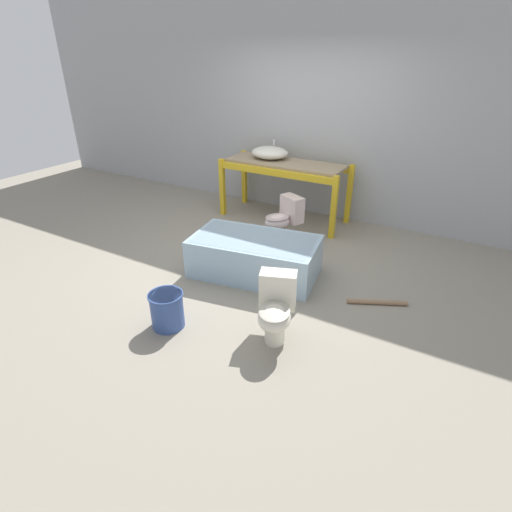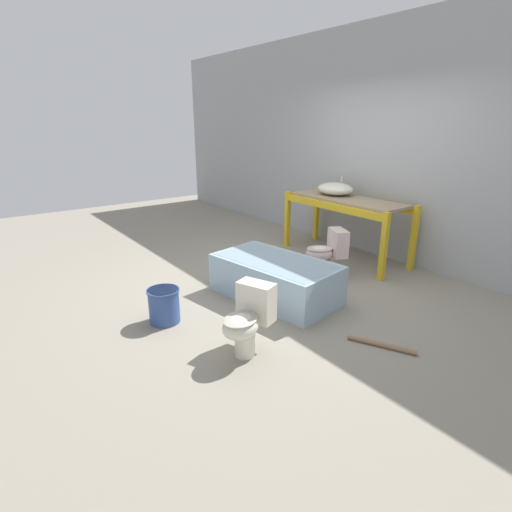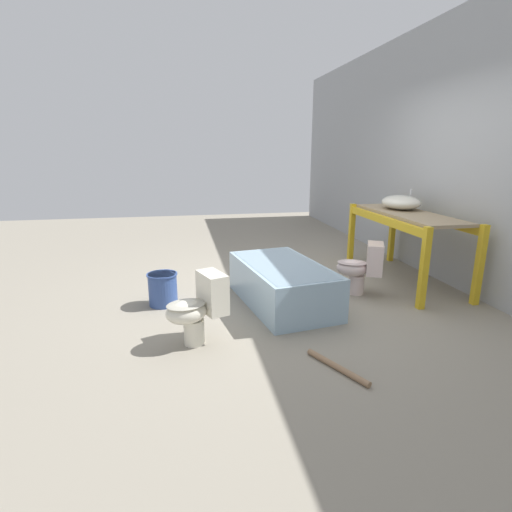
{
  "view_description": "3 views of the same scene",
  "coord_description": "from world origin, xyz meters",
  "px_view_note": "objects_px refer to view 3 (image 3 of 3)",
  "views": [
    {
      "loc": [
        2.34,
        -3.85,
        2.31
      ],
      "look_at": [
        0.55,
        -0.75,
        0.46
      ],
      "focal_mm": 28.0,
      "sensor_mm": 36.0,
      "label": 1
    },
    {
      "loc": [
        3.52,
        -3.06,
        1.92
      ],
      "look_at": [
        0.28,
        -0.61,
        0.53
      ],
      "focal_mm": 28.0,
      "sensor_mm": 36.0,
      "label": 2
    },
    {
      "loc": [
        4.25,
        -1.41,
        1.61
      ],
      "look_at": [
        0.55,
        -0.7,
        0.61
      ],
      "focal_mm": 28.0,
      "sensor_mm": 36.0,
      "label": 3
    }
  ],
  "objects_px": {
    "toilet_far": "(198,307)",
    "bucket_white": "(163,288)",
    "bathtub_main": "(282,281)",
    "toilet_near": "(361,266)",
    "sink_basin": "(401,202)"
  },
  "relations": [
    {
      "from": "bathtub_main",
      "to": "toilet_far",
      "type": "height_order",
      "value": "toilet_far"
    },
    {
      "from": "bathtub_main",
      "to": "sink_basin",
      "type": "bearing_deg",
      "value": 104.26
    },
    {
      "from": "toilet_far",
      "to": "toilet_near",
      "type": "bearing_deg",
      "value": 94.1
    },
    {
      "from": "toilet_near",
      "to": "bucket_white",
      "type": "xyz_separation_m",
      "value": [
        -0.09,
        -2.22,
        -0.15
      ]
    },
    {
      "from": "bathtub_main",
      "to": "toilet_near",
      "type": "height_order",
      "value": "toilet_near"
    },
    {
      "from": "sink_basin",
      "to": "toilet_near",
      "type": "bearing_deg",
      "value": -51.0
    },
    {
      "from": "bucket_white",
      "to": "bathtub_main",
      "type": "bearing_deg",
      "value": 80.9
    },
    {
      "from": "toilet_far",
      "to": "sink_basin",
      "type": "bearing_deg",
      "value": 98.86
    },
    {
      "from": "toilet_far",
      "to": "bucket_white",
      "type": "xyz_separation_m",
      "value": [
        -0.95,
        -0.33,
        -0.15
      ]
    },
    {
      "from": "sink_basin",
      "to": "bathtub_main",
      "type": "height_order",
      "value": "sink_basin"
    },
    {
      "from": "sink_basin",
      "to": "bucket_white",
      "type": "relative_size",
      "value": 1.61
    },
    {
      "from": "bathtub_main",
      "to": "toilet_near",
      "type": "bearing_deg",
      "value": 87.58
    },
    {
      "from": "toilet_far",
      "to": "bathtub_main",
      "type": "bearing_deg",
      "value": 108.37
    },
    {
      "from": "sink_basin",
      "to": "toilet_far",
      "type": "height_order",
      "value": "sink_basin"
    },
    {
      "from": "bathtub_main",
      "to": "bucket_white",
      "type": "distance_m",
      "value": 1.28
    }
  ]
}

